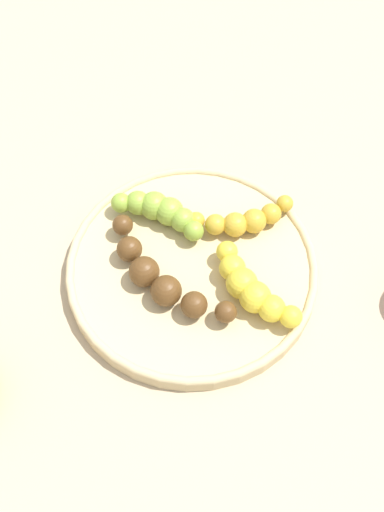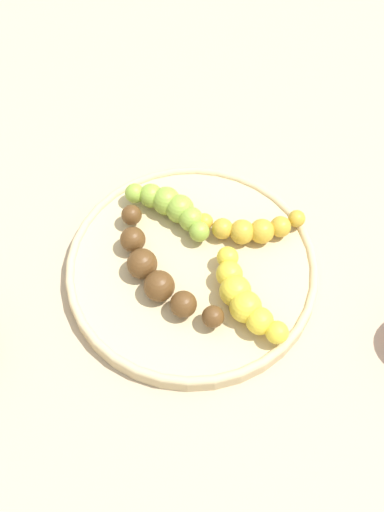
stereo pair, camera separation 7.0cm
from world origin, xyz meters
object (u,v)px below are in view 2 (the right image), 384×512
Objects in this scene: banana_yellow at (243,297)px; banana_green at (171,207)px; fruit_bowl at (192,268)px; banana_overripe at (156,271)px; banana_spotted at (252,228)px.

banana_yellow is 0.15m from banana_green.
banana_yellow reaches higher than fruit_bowl.
banana_overripe is (-0.02, -0.04, 0.02)m from fruit_bowl.
banana_overripe is 0.13m from banana_spotted.
banana_spotted is at bearing -126.22° from banana_yellow.
banana_yellow is at bearing -7.48° from fruit_bowl.
banana_overripe and banana_green have the same top height.
banana_yellow is at bearing 126.01° from banana_overripe.
banana_overripe is 1.49× the size of banana_green.
banana_overripe is 0.10m from banana_yellow.
banana_green is at bearing -134.62° from banana_overripe.
banana_overripe reaches higher than fruit_bowl.
fruit_bowl is 2.45× the size of banana_yellow.
banana_spotted is 0.89× the size of banana_green.
banana_spotted is (0.03, 0.07, 0.02)m from fruit_bowl.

